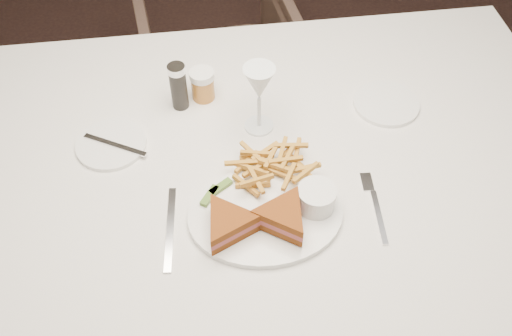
{
  "coord_description": "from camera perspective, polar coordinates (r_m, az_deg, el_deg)",
  "views": [
    {
      "loc": [
        -0.32,
        -0.59,
        1.71
      ],
      "look_at": [
        -0.25,
        0.18,
        0.8
      ],
      "focal_mm": 40.0,
      "sensor_mm": 36.0,
      "label": 1
    }
  ],
  "objects": [
    {
      "name": "table_setting",
      "position": [
        1.21,
        0.33,
        -0.15
      ],
      "size": [
        0.82,
        0.59,
        0.18
      ],
      "color": "white",
      "rests_on": "table"
    },
    {
      "name": "chair_far",
      "position": [
        2.3,
        -3.92,
        11.53
      ],
      "size": [
        0.65,
        0.62,
        0.59
      ],
      "primitive_type": "imported",
      "rotation": [
        0.0,
        0.0,
        3.29
      ],
      "color": "#48342C",
      "rests_on": "ground"
    },
    {
      "name": "table",
      "position": [
        1.57,
        -0.16,
        -8.67
      ],
      "size": [
        1.59,
        1.1,
        0.75
      ],
      "primitive_type": "cube",
      "rotation": [
        0.0,
        0.0,
        0.05
      ],
      "color": "silver",
      "rests_on": "ground"
    }
  ]
}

